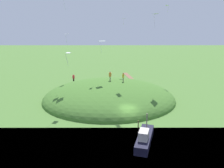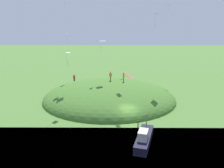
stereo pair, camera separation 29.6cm
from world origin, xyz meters
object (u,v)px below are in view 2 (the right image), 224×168
object	(u,v)px
person_watching_kites	(124,76)
kite_3	(125,19)
person_near_shore	(74,77)
mooring_post	(138,124)
kite_13	(67,34)
kite_14	(168,6)
person_walking_path	(111,75)
kite_11	(102,42)
boat_on_lake	(144,139)
kite_4	(68,54)
kite_9	(156,14)

from	to	relation	value
person_watching_kites	kite_3	world-z (taller)	kite_3
person_watching_kites	person_near_shore	distance (m)	11.49
mooring_post	person_watching_kites	bearing A→B (deg)	7.15
kite_13	kite_14	world-z (taller)	kite_14
person_walking_path	kite_14	xyz separation A→B (m)	(7.23, -11.14, 12.04)
kite_11	boat_on_lake	bearing A→B (deg)	-161.62
mooring_post	kite_4	bearing A→B (deg)	69.71
kite_3	mooring_post	distance (m)	23.96
boat_on_lake	kite_11	distance (m)	20.17
boat_on_lake	kite_13	xyz separation A→B (m)	(21.68, 12.57, 10.25)
kite_4	kite_13	distance (m)	14.28
kite_14	person_watching_kites	bearing A→B (deg)	131.49
kite_4	mooring_post	xyz separation A→B (m)	(-3.60, -9.73, -8.98)
person_walking_path	kite_9	bearing A→B (deg)	92.52
kite_11	kite_13	bearing A→B (deg)	55.44
kite_4	kite_13	size ratio (longest dim) A/B	0.86
kite_3	kite_9	distance (m)	9.20
kite_4	kite_3	bearing A→B (deg)	-27.54
person_watching_kites	person_near_shore	size ratio (longest dim) A/B	1.03
person_watching_kites	boat_on_lake	bearing A→B (deg)	176.99
kite_9	kite_14	world-z (taller)	kite_14
kite_13	kite_14	size ratio (longest dim) A/B	1.46
person_near_shore	kite_11	world-z (taller)	kite_11
person_watching_kites	kite_4	bearing A→B (deg)	127.26
person_near_shore	kite_13	size ratio (longest dim) A/B	0.73
mooring_post	kite_14	bearing A→B (deg)	-19.86
person_walking_path	mooring_post	world-z (taller)	person_walking_path
person_near_shore	kite_13	xyz separation A→B (m)	(-0.42, 0.90, 8.61)
boat_on_lake	kite_11	world-z (taller)	kite_11
boat_on_lake	mooring_post	bearing A→B (deg)	-160.17
person_near_shore	kite_9	xyz separation A→B (m)	(-5.74, -15.09, 12.41)
person_walking_path	kite_11	size ratio (longest dim) A/B	0.85
kite_4	kite_13	bearing A→B (deg)	10.24
kite_9	person_walking_path	bearing A→B (deg)	85.62
person_watching_kites	kite_4	world-z (taller)	kite_4
person_near_shore	kite_3	world-z (taller)	kite_3
kite_3	mooring_post	bearing A→B (deg)	-176.57
person_watching_kites	kite_11	size ratio (longest dim) A/B	0.82
kite_13	mooring_post	world-z (taller)	kite_13
kite_9	kite_13	bearing A→B (deg)	71.58
person_watching_kites	kite_3	size ratio (longest dim) A/B	1.24
person_near_shore	kite_4	bearing A→B (deg)	116.18
kite_9	mooring_post	bearing A→B (deg)	163.08
kite_11	kite_14	distance (m)	15.70
person_watching_kites	kite_11	world-z (taller)	kite_11
kite_13	mooring_post	xyz separation A→B (m)	(-17.58, -12.25, -10.39)
kite_9	kite_3	bearing A→B (deg)	32.59
person_near_shore	kite_9	world-z (taller)	kite_9
kite_9	kite_14	xyz separation A→B (m)	(7.82, -3.52, 1.44)
kite_9	mooring_post	xyz separation A→B (m)	(-12.25, 3.73, -14.19)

